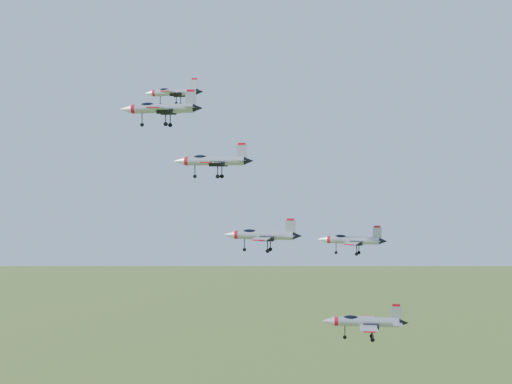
# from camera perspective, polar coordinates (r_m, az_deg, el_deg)

# --- Properties ---
(jet_lead) EXTENTS (11.34, 9.45, 3.03)m
(jet_lead) POSITION_cam_1_polar(r_m,az_deg,el_deg) (128.49, -6.67, 7.93)
(jet_lead) COLOR #9EA3AA
(jet_left_high) EXTENTS (13.28, 10.98, 3.55)m
(jet_left_high) POSITION_cam_1_polar(r_m,az_deg,el_deg) (112.57, -3.53, 2.51)
(jet_left_high) COLOR #9EA3AA
(jet_right_high) EXTENTS (11.52, 9.45, 3.09)m
(jet_right_high) POSITION_cam_1_polar(r_m,az_deg,el_deg) (96.10, -7.69, 6.64)
(jet_right_high) COLOR #9EA3AA
(jet_left_low) EXTENTS (11.34, 9.49, 3.04)m
(jet_left_low) POSITION_cam_1_polar(r_m,az_deg,el_deg) (114.97, 7.62, -3.82)
(jet_left_low) COLOR #9EA3AA
(jet_right_low) EXTENTS (11.62, 9.58, 3.11)m
(jet_right_low) POSITION_cam_1_polar(r_m,az_deg,el_deg) (102.37, 0.44, -3.46)
(jet_right_low) COLOR #9EA3AA
(jet_trail) EXTENTS (13.26, 10.94, 3.55)m
(jet_trail) POSITION_cam_1_polar(r_m,az_deg,el_deg) (111.27, 8.62, -10.22)
(jet_trail) COLOR #9EA3AA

